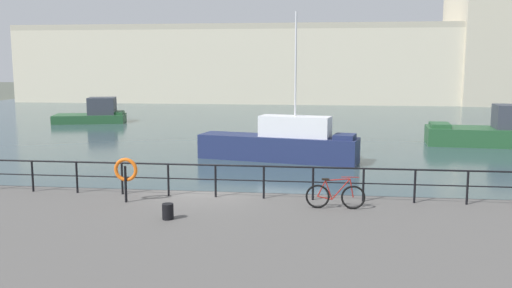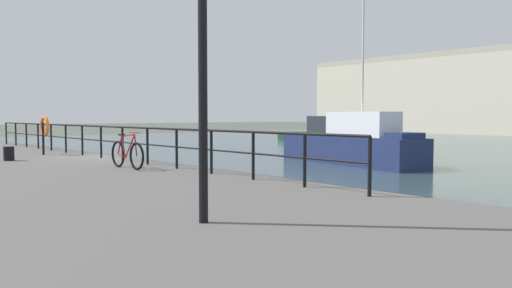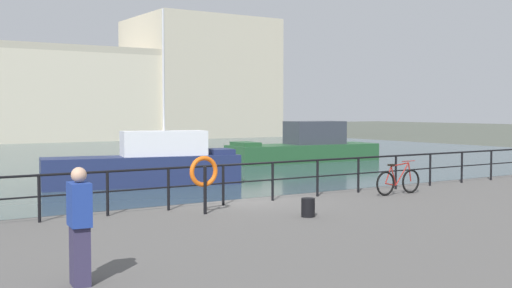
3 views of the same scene
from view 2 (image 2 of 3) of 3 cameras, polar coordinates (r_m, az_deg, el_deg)
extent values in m
plane|color=#4C5147|center=(19.06, -14.97, -3.69)|extent=(240.00, 240.00, 0.00)
cube|color=#33474C|center=(42.04, 25.40, -0.21)|extent=(80.00, 60.00, 0.01)
cube|color=navy|center=(24.52, 10.02, -0.60)|extent=(8.65, 3.54, 1.29)
cube|color=silver|center=(23.74, 11.47, 2.14)|extent=(3.86, 2.02, 1.09)
cube|color=navy|center=(21.82, 15.86, 0.89)|extent=(1.26, 1.45, 0.24)
cylinder|color=silver|center=(23.90, 11.56, 9.83)|extent=(0.10, 0.10, 5.32)
cube|color=#23512D|center=(48.43, 6.23, 0.90)|extent=(6.44, 4.25, 0.71)
cube|color=#333842|center=(47.90, 7.34, 2.16)|extent=(2.70, 2.71, 1.45)
cube|color=#23512D|center=(47.27, 8.87, 1.40)|extent=(1.19, 2.12, 0.24)
cylinder|color=black|center=(28.57, -25.53, 1.04)|extent=(0.07, 0.07, 1.05)
cylinder|color=black|center=(27.06, -24.66, 0.96)|extent=(0.07, 0.07, 1.05)
cylinder|color=black|center=(25.56, -23.70, 0.87)|extent=(0.07, 0.07, 1.05)
cylinder|color=black|center=(24.06, -22.61, 0.77)|extent=(0.07, 0.07, 1.05)
cylinder|color=black|center=(22.57, -21.38, 0.66)|extent=(0.07, 0.07, 1.05)
cylinder|color=black|center=(21.10, -19.98, 0.53)|extent=(0.07, 0.07, 1.05)
cylinder|color=black|center=(19.63, -18.37, 0.37)|extent=(0.07, 0.07, 1.05)
cylinder|color=black|center=(18.19, -16.50, 0.20)|extent=(0.07, 0.07, 1.05)
cylinder|color=black|center=(16.77, -14.31, -0.01)|extent=(0.07, 0.07, 1.05)
cylinder|color=black|center=(15.38, -11.72, -0.25)|extent=(0.07, 0.07, 1.05)
cylinder|color=black|center=(14.03, -8.62, -0.54)|extent=(0.07, 0.07, 1.05)
cylinder|color=black|center=(12.73, -4.88, -0.89)|extent=(0.07, 0.07, 1.05)
cylinder|color=black|center=(11.49, -0.31, -1.30)|extent=(0.07, 0.07, 1.05)
cylinder|color=black|center=(10.35, 5.32, -1.81)|extent=(0.07, 0.07, 1.05)
cylinder|color=black|center=(9.33, 12.26, -2.41)|extent=(0.07, 0.07, 1.05)
cylinder|color=black|center=(18.17, -16.52, 1.85)|extent=(21.98, 0.06, 0.06)
cylinder|color=black|center=(18.19, -16.50, 0.36)|extent=(21.98, 0.04, 0.04)
torus|color=black|center=(13.87, -12.84, -1.31)|extent=(0.72, 0.07, 0.72)
torus|color=black|center=(14.80, -14.77, -1.06)|extent=(0.72, 0.07, 0.72)
cylinder|color=maroon|center=(14.18, -13.55, -0.25)|extent=(0.55, 0.04, 0.66)
cylinder|color=maroon|center=(14.50, -14.21, -0.32)|extent=(0.23, 0.04, 0.58)
cylinder|color=maroon|center=(14.25, -13.75, 0.91)|extent=(0.72, 0.04, 0.11)
cylinder|color=maroon|center=(14.61, -14.40, -1.26)|extent=(0.43, 0.04, 0.12)
cylinder|color=maroon|center=(14.69, -14.59, -0.13)|extent=(0.26, 0.04, 0.51)
cylinder|color=maroon|center=(13.90, -12.96, -0.14)|extent=(0.14, 0.04, 0.57)
cube|color=black|center=(14.57, -14.40, 0.97)|extent=(0.22, 0.09, 0.05)
cylinder|color=maroon|center=(13.93, -13.08, 1.22)|extent=(0.52, 0.03, 0.02)
cylinder|color=black|center=(18.10, -25.29, -0.95)|extent=(0.32, 0.32, 0.44)
cylinder|color=black|center=(20.30, -22.13, 0.53)|extent=(0.08, 0.08, 1.15)
torus|color=orange|center=(20.31, -22.00, 1.80)|extent=(0.75, 0.11, 0.75)
cylinder|color=black|center=(6.94, -5.83, 11.06)|extent=(0.12, 0.12, 4.75)
camera|label=1|loc=(16.58, -77.15, 10.80)|focal=38.35mm
camera|label=3|loc=(27.48, -55.57, 4.04)|focal=45.03mm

